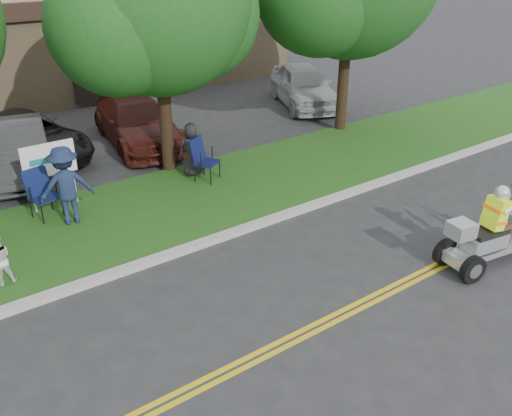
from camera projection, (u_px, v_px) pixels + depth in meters
ground at (326, 300)px, 10.10m from camera, size 120.00×120.00×0.00m
centerline_near at (348, 315)px, 9.67m from camera, size 60.00×0.10×0.01m
centerline_far at (342, 311)px, 9.79m from camera, size 60.00×0.10×0.01m
curb at (235, 232)px, 12.28m from camera, size 60.00×0.25×0.12m
grass_verge at (189, 199)px, 13.84m from camera, size 60.00×4.00×0.10m
commercial_building at (73, 38)px, 23.99m from camera, size 18.00×8.20×4.00m
tree_mid at (158, 8)px, 13.63m from camera, size 5.88×4.80×7.05m
business_sign at (49, 163)px, 12.80m from camera, size 1.25×0.06×1.75m
trike_scooter at (494, 237)px, 10.97m from camera, size 2.68×1.05×1.75m
lawn_chair_a at (41, 190)px, 12.65m from camera, size 0.75×0.76×1.16m
lawn_chair_b at (202, 157)px, 14.56m from camera, size 0.84×0.85×1.16m
spectator_chair_a at (66, 186)px, 12.21m from camera, size 1.29×0.87×1.85m
spectator_chair_b at (192, 150)px, 14.77m from camera, size 0.83×0.67×1.48m
parked_car_left at (18, 149)px, 15.13m from camera, size 2.40×4.67×1.47m
parked_car_mid at (25, 137)px, 16.21m from camera, size 3.38×5.25×1.35m
parked_car_right at (137, 122)px, 17.37m from camera, size 2.69×5.18×1.44m
parked_car_far_right at (304, 86)px, 21.27m from camera, size 3.60×5.06×1.60m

